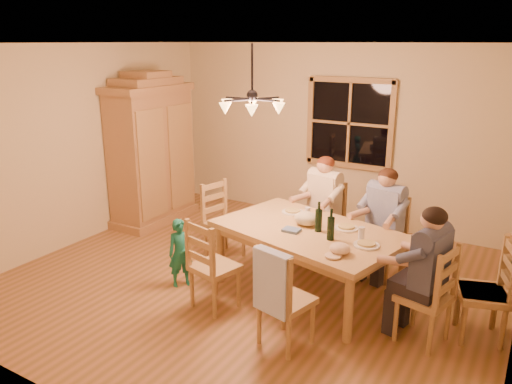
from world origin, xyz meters
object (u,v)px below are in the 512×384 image
Objects in this scene: chair_end_right at (423,311)px; adult_slate_man at (429,259)px; chair_far_right at (381,252)px; chair_far_left at (322,233)px; child at (181,253)px; armoire at (152,154)px; adult_woman at (324,194)px; wine_bottle_a at (319,217)px; chair_end_left at (224,235)px; wine_bottle_b at (331,224)px; chair_near_right at (286,315)px; chair_near_left at (215,280)px; dining_table at (308,237)px; adult_plaid_man at (385,210)px; chair_spare_back at (480,309)px; chandelier at (252,104)px; chair_spare_front at (481,307)px.

adult_slate_man is (-0.00, 0.00, 0.54)m from chair_end_right.
chair_far_left is at bearing 0.00° from chair_far_right.
adult_slate_man is (1.60, -1.35, 0.54)m from chair_far_left.
adult_slate_man is at bearing -47.57° from child.
armoire is 2.83m from adult_woman.
wine_bottle_a is at bearing 89.26° from adult_slate_man.
child is at bearing 109.40° from adult_slate_man.
wine_bottle_b reaches higher than chair_end_left.
chair_near_left is at bearing -180.00° from chair_near_right.
dining_table is 1.12m from chair_near_left.
chair_near_left is at bearing 64.80° from adult_plaid_man.
adult_plaid_man is 1.54m from chair_spare_back.
wine_bottle_a is (0.78, 0.08, -1.15)m from chandelier.
wine_bottle_b is (0.32, -0.17, 0.26)m from dining_table.
dining_table is 1.07m from adult_woman.
adult_plaid_man and adult_slate_man have the same top height.
armoire is 3.68m from adult_plaid_man.
chair_near_left is 1.35m from wine_bottle_b.
chair_end_right is (0.74, -1.14, 0.00)m from chair_far_right.
dining_table is at bearing 117.90° from adult_woman.
chair_end_left is 3.14m from chair_spare_back.
armoire is at bearing 163.36° from wine_bottle_a.
chair_far_right is (0.59, 0.82, -0.36)m from dining_table.
chair_far_left and chair_end_left have the same top height.
chair_near_left is at bearing -93.41° from chandelier.
chair_near_right is at bearing 93.37° from adult_plaid_man.
adult_woman and adult_plaid_man have the same top height.
adult_slate_man reaches higher than wine_bottle_b.
dining_table is 0.29m from wine_bottle_a.
chair_far_right and chair_end_right have the same top height.
adult_woman is at bearing 1.63° from armoire.
chair_end_left is at bearing 69.25° from chair_spare_front.
wine_bottle_b reaches higher than chair_near_left.
chair_end_right is 3.00× the size of wine_bottle_a.
chair_end_left and chair_end_right have the same top height.
chandelier is 0.78× the size of chair_near_left.
wine_bottle_a reaches higher than chair_near_right.
adult_plaid_man is 0.88× the size of chair_spare_front.
dining_table is 2.53× the size of adult_woman.
chair_end_right is 1.23× the size of child.
adult_woman is at bearing 63.43° from adult_slate_man.
chair_spare_back is (0.46, 0.33, -0.54)m from adult_slate_man.
dining_table is 1.42m from chair_end_left.
armoire is 3.04m from chair_near_left.
chair_near_right is at bearing 63.43° from chair_end_left.
chandelier reaches higher than dining_table.
child is at bearing -157.99° from wine_bottle_a.
chair_end_right is 1.46m from adult_plaid_man.
chair_spare_back is at bearing -10.92° from armoire.
adult_slate_man is (1.60, -1.35, 0.00)m from adult_woman.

